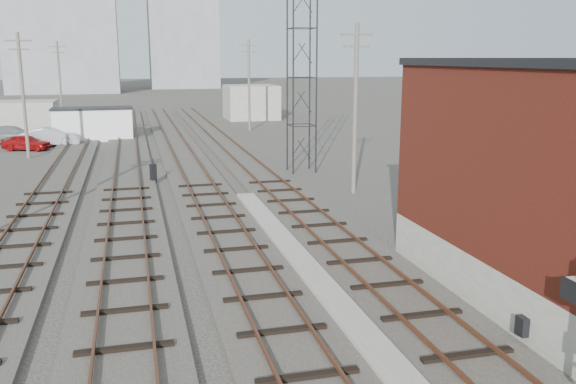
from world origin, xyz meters
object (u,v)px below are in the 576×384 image
object	(u,v)px
switch_stand	(153,172)
car_red	(26,142)
site_trailer	(93,124)
car_grey	(12,135)
car_silver	(50,137)

from	to	relation	value
switch_stand	car_red	size ratio (longest dim) A/B	0.37
switch_stand	car_red	xyz separation A→B (m)	(-9.28, 15.80, -0.01)
site_trailer	car_grey	bearing A→B (deg)	-179.30
switch_stand	car_silver	xyz separation A→B (m)	(-7.72, 17.80, 0.13)
site_trailer	car_red	xyz separation A→B (m)	(-4.87, -5.01, -0.84)
switch_stand	car_silver	world-z (taller)	car_silver
site_trailer	car_silver	size ratio (longest dim) A/B	1.49
switch_stand	site_trailer	xyz separation A→B (m)	(-4.41, 20.81, 0.82)
car_silver	car_red	bearing A→B (deg)	141.47
switch_stand	car_silver	size ratio (longest dim) A/B	0.29
car_red	switch_stand	bearing A→B (deg)	-129.19
car_red	car_grey	xyz separation A→B (m)	(-1.79, 4.70, 0.12)
site_trailer	car_red	distance (m)	7.04
car_silver	car_grey	size ratio (longest dim) A/B	0.91
car_red	car_silver	size ratio (longest dim) A/B	0.79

